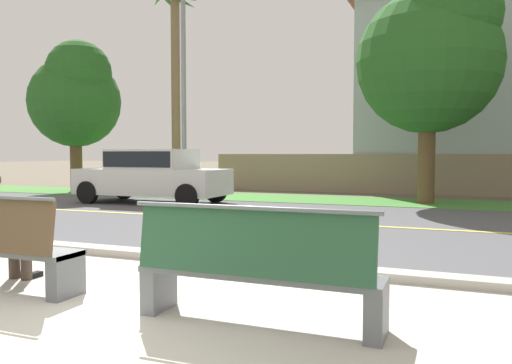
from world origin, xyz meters
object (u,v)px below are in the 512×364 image
car_white_near (152,173)px  streetlamp (186,64)px  bench_right (255,271)px  shade_tree_far_left (76,95)px  palm_tree_tall (175,18)px  shade_tree_left (433,51)px

car_white_near → streetlamp: streetlamp is taller
bench_right → car_white_near: bearing=127.7°
shade_tree_far_left → palm_tree_tall: bearing=18.3°
shade_tree_far_left → palm_tree_tall: 4.61m
streetlamp → shade_tree_left: bearing=0.1°
car_white_near → shade_tree_left: (7.40, 2.59, 3.38)m
bench_right → shade_tree_left: 11.75m
bench_right → car_white_near: car_white_near is taller
shade_tree_left → palm_tree_tall: palm_tree_tall is taller
streetlamp → shade_tree_far_left: bearing=179.6°
palm_tree_tall → shade_tree_far_left: bearing=-161.7°
car_white_near → streetlamp: (-0.33, 2.57, 3.53)m
car_white_near → shade_tree_left: 8.54m
bench_right → shade_tree_far_left: bearing=136.1°
bench_right → streetlamp: streetlamp is taller
streetlamp → shade_tree_left: size_ratio=1.18×
bench_right → car_white_near: size_ratio=0.48×
bench_right → shade_tree_far_left: 16.31m
streetlamp → shade_tree_far_left: 4.71m
bench_right → streetlamp: bearing=121.9°
shade_tree_far_left → shade_tree_left: size_ratio=0.84×
streetlamp → palm_tree_tall: (-1.12, 1.20, 1.92)m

